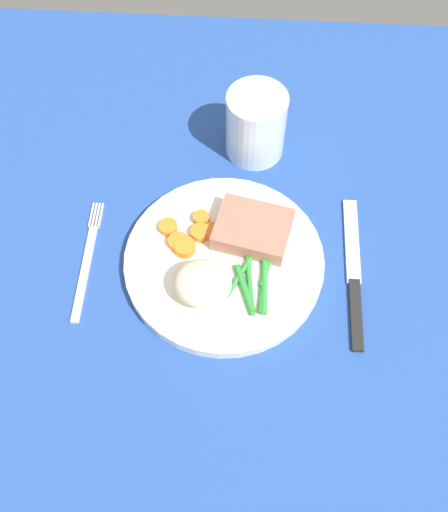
{
  "coord_description": "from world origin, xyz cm",
  "views": [
    {
      "loc": [
        5.19,
        -34.18,
        64.45
      ],
      "look_at": [
        3.13,
        -0.23,
        4.6
      ],
      "focal_mm": 41.19,
      "sensor_mm": 36.0,
      "label": 1
    }
  ],
  "objects_px": {
    "dinner_plate": "(224,263)",
    "water_glass": "(256,128)",
    "fork": "(87,260)",
    "knife": "(354,275)",
    "meat_portion": "(253,229)"
  },
  "relations": [
    {
      "from": "dinner_plate",
      "to": "water_glass",
      "type": "xyz_separation_m",
      "value": [
        0.03,
        0.19,
        0.03
      ]
    },
    {
      "from": "meat_portion",
      "to": "fork",
      "type": "distance_m",
      "value": 0.2
    },
    {
      "from": "knife",
      "to": "water_glass",
      "type": "distance_m",
      "value": 0.23
    },
    {
      "from": "meat_portion",
      "to": "water_glass",
      "type": "distance_m",
      "value": 0.15
    },
    {
      "from": "dinner_plate",
      "to": "knife",
      "type": "distance_m",
      "value": 0.16
    },
    {
      "from": "dinner_plate",
      "to": "fork",
      "type": "xyz_separation_m",
      "value": [
        -0.17,
        -0.0,
        -0.01
      ]
    },
    {
      "from": "water_glass",
      "to": "dinner_plate",
      "type": "bearing_deg",
      "value": -99.18
    },
    {
      "from": "knife",
      "to": "water_glass",
      "type": "xyz_separation_m",
      "value": [
        -0.13,
        0.19,
        0.04
      ]
    },
    {
      "from": "meat_portion",
      "to": "water_glass",
      "type": "xyz_separation_m",
      "value": [
        -0.0,
        0.15,
        0.01
      ]
    },
    {
      "from": "meat_portion",
      "to": "fork",
      "type": "height_order",
      "value": "meat_portion"
    },
    {
      "from": "fork",
      "to": "knife",
      "type": "relative_size",
      "value": 0.81
    },
    {
      "from": "dinner_plate",
      "to": "water_glass",
      "type": "distance_m",
      "value": 0.19
    },
    {
      "from": "fork",
      "to": "dinner_plate",
      "type": "bearing_deg",
      "value": -1.1
    },
    {
      "from": "dinner_plate",
      "to": "fork",
      "type": "height_order",
      "value": "dinner_plate"
    },
    {
      "from": "dinner_plate",
      "to": "fork",
      "type": "relative_size",
      "value": 1.44
    }
  ]
}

